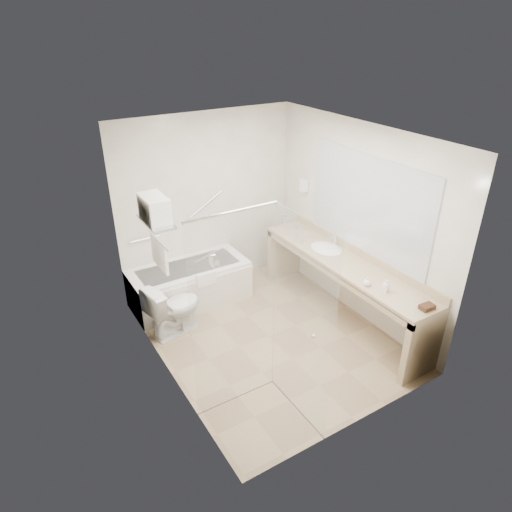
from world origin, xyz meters
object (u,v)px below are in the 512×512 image
vanity_counter (343,276)px  water_bottle_left (287,228)px  toilet (174,308)px  bathtub (190,284)px  amenity_basket (427,307)px

vanity_counter → water_bottle_left: (-0.15, 1.05, 0.29)m
toilet → water_bottle_left: (1.83, 0.20, 0.58)m
bathtub → vanity_counter: vanity_counter is taller
toilet → amenity_basket: amenity_basket is taller
toilet → bathtub: bearing=-52.7°
water_bottle_left → toilet: bearing=-173.8°
amenity_basket → toilet: bearing=133.6°
toilet → amenity_basket: 2.95m
vanity_counter → water_bottle_left: water_bottle_left is taller
bathtub → amenity_basket: bearing=-59.6°
bathtub → toilet: 0.71m
bathtub → toilet: toilet is taller
vanity_counter → toilet: bearing=156.7°
bathtub → toilet: bearing=-129.9°
vanity_counter → amenity_basket: 1.27m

